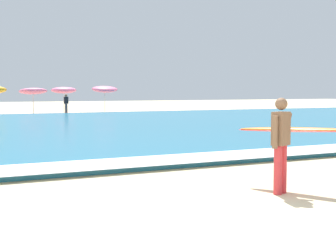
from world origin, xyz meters
TOP-DOWN VIEW (x-y plane):
  - ground_plane at (0.00, 0.00)m, footprint 160.00×160.00m
  - sea at (0.00, 18.54)m, footprint 120.00×28.00m
  - surf_foam at (0.00, 5.14)m, footprint 120.00×1.65m
  - surfer_with_board at (1.83, 1.22)m, footprint 1.37×2.29m
  - beach_umbrella_6 at (4.49, 35.57)m, footprint 2.26×2.30m
  - beach_umbrella_7 at (7.08, 35.79)m, footprint 2.11×2.11m
  - beach_umbrella_8 at (10.17, 34.32)m, footprint 2.16×2.20m
  - beachgoer_near_row_mid at (6.54, 33.15)m, footprint 0.32×0.20m

SIDE VIEW (x-z plane):
  - ground_plane at x=0.00m, z-range 0.00..0.00m
  - sea at x=0.00m, z-range 0.00..0.14m
  - surf_foam at x=0.00m, z-range 0.14..0.15m
  - beachgoer_near_row_mid at x=6.54m, z-range 0.05..1.63m
  - surfer_with_board at x=1.83m, z-range 0.16..1.89m
  - beach_umbrella_6 at x=4.49m, z-range 0.73..2.90m
  - beach_umbrella_7 at x=7.08m, z-range 0.81..2.98m
  - beach_umbrella_8 at x=10.17m, z-range 0.80..3.14m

